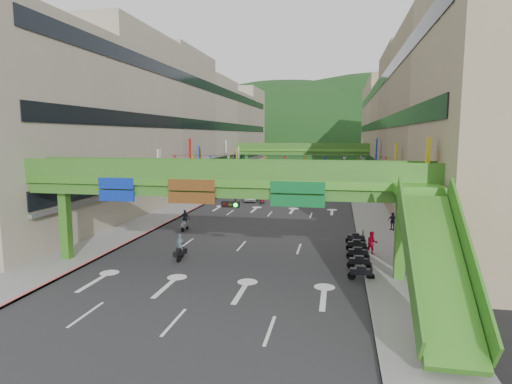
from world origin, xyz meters
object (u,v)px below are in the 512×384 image
(car_yellow, at_px, (321,172))
(pedestrian_red, at_px, (372,245))
(scooter_rider_mid, at_px, (278,192))
(overpass_near, at_px, (232,191))
(scooter_rider_near, at_px, (180,248))
(car_silver, at_px, (251,195))

(car_yellow, bearing_deg, pedestrian_red, -92.62)
(scooter_rider_mid, height_order, pedestrian_red, scooter_rider_mid)
(pedestrian_red, bearing_deg, scooter_rider_mid, 98.60)
(scooter_rider_mid, xyz_separation_m, pedestrian_red, (10.38, -25.93, -0.16))
(overpass_near, bearing_deg, scooter_rider_near, 153.29)
(overpass_near, distance_m, car_yellow, 69.61)
(car_yellow, bearing_deg, scooter_rider_near, -104.05)
(scooter_rider_near, xyz_separation_m, scooter_rider_mid, (2.75, 29.32, 0.17))
(overpass_near, distance_m, car_silver, 30.36)
(car_yellow, height_order, pedestrian_red, pedestrian_red)
(scooter_rider_mid, height_order, car_silver, scooter_rider_mid)
(overpass_near, height_order, car_yellow, overpass_near)
(scooter_rider_mid, distance_m, car_yellow, 38.18)
(car_silver, relative_size, pedestrian_red, 2.62)
(scooter_rider_near, distance_m, scooter_rider_mid, 29.45)
(overpass_near, distance_m, scooter_rider_near, 6.48)
(car_silver, xyz_separation_m, car_yellow, (7.52, 39.80, -0.02))
(scooter_rider_near, bearing_deg, overpass_near, -26.71)
(scooter_rider_near, bearing_deg, car_silver, 91.34)
(car_yellow, xyz_separation_m, pedestrian_red, (6.26, -63.88, 0.14))
(overpass_near, bearing_deg, scooter_rider_mid, 92.76)
(scooter_rider_mid, bearing_deg, pedestrian_red, -68.18)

